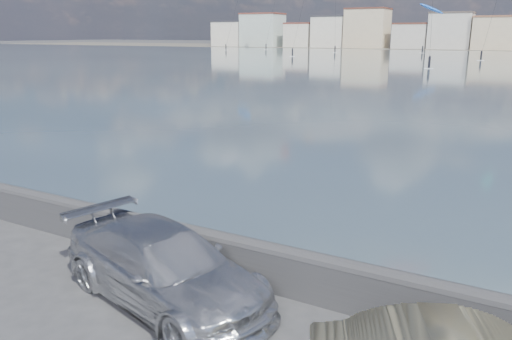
{
  "coord_description": "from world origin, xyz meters",
  "views": [
    {
      "loc": [
        6.46,
        -5.88,
        5.29
      ],
      "look_at": [
        1.0,
        4.0,
        2.2
      ],
      "focal_mm": 35.0,
      "sensor_mm": 36.0,
      "label": 1
    }
  ],
  "objects": [
    {
      "name": "car_silver",
      "position": [
        0.39,
        1.26,
        0.76
      ],
      "size": [
        5.62,
        3.44,
        1.52
      ],
      "primitive_type": "imported",
      "rotation": [
        0.0,
        0.0,
        1.3
      ],
      "color": "silver",
      "rests_on": "ground"
    },
    {
      "name": "bay_water",
      "position": [
        0.0,
        91.5,
        0.01
      ],
      "size": [
        500.0,
        177.0,
        0.0
      ],
      "primitive_type": "cube",
      "color": "#344252",
      "rests_on": "ground"
    },
    {
      "name": "ground",
      "position": [
        0.0,
        0.0,
        0.0
      ],
      "size": [
        700.0,
        700.0,
        0.0
      ],
      "primitive_type": "plane",
      "color": "#333335",
      "rests_on": "ground"
    },
    {
      "name": "kitesurfer_9",
      "position": [
        -23.34,
        156.67,
        12.38
      ],
      "size": [
        7.91,
        18.69,
        14.6
      ],
      "color": "blue",
      "rests_on": "ground"
    },
    {
      "name": "seawall",
      "position": [
        0.0,
        2.7,
        0.58
      ],
      "size": [
        400.0,
        0.36,
        1.08
      ],
      "color": "#28282B",
      "rests_on": "ground"
    }
  ]
}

